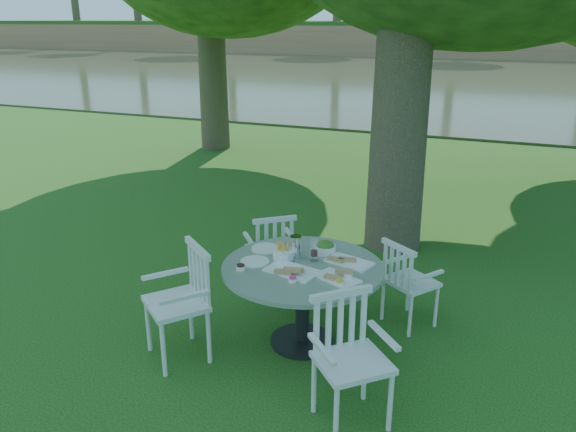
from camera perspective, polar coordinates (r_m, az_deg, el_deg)
name	(u,v)px	position (r m, az deg, el deg)	size (l,w,h in m)	color
ground	(281,300)	(5.84, -0.75, -8.50)	(140.00, 140.00, 0.00)	#123B0C
table	(303,281)	(4.84, 1.48, -6.64)	(1.38, 1.38, 0.75)	black
chair_ne	(405,278)	(5.28, 11.77, -6.17)	(0.57, 0.57, 0.84)	silver
chair_nw	(272,248)	(5.74, -1.61, -3.28)	(0.61, 0.61, 0.88)	silver
chair_sw	(187,293)	(4.79, -10.26, -7.73)	(0.67, 0.67, 0.98)	silver
chair_se	(347,347)	(4.07, 5.99, -13.12)	(0.65, 0.65, 0.94)	silver
tableware	(303,257)	(4.85, 1.57, -4.21)	(1.14, 0.80, 0.20)	white
river	(473,81)	(27.96, 18.32, 12.90)	(100.00, 28.00, 0.12)	#333C23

